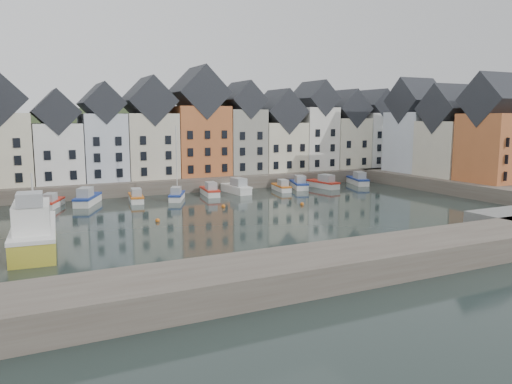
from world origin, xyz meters
TOP-DOWN VIEW (x-y plane):
  - ground at (0.00, 0.00)m, footprint 260.00×260.00m
  - far_quay at (0.00, 30.00)m, footprint 90.00×16.00m
  - right_quay at (37.00, 3.00)m, footprint 14.00×54.00m
  - near_wall at (-10.00, -22.00)m, footprint 50.00×6.00m
  - hillside at (0.02, 56.00)m, footprint 153.60×70.40m
  - far_terrace at (3.21, 28.00)m, footprint 72.37×8.16m
  - right_terrace at (36.00, 8.07)m, footprint 8.30×24.25m
  - mooring_buoys at (-4.00, 5.33)m, footprint 20.50×5.50m
  - boat_a at (-23.72, 18.01)m, footprint 3.61×5.71m
  - boat_b at (-19.33, 18.18)m, footprint 4.63×7.04m
  - boat_c at (-13.03, 17.39)m, footprint 2.51×5.75m
  - boat_d at (-7.53, 16.49)m, footprint 3.86×5.72m
  - boat_e at (-1.84, 18.29)m, footprint 2.66×6.16m
  - boat_f at (2.66, 18.83)m, footprint 2.67×6.97m
  - boat_g at (10.00, 17.63)m, footprint 2.61×5.58m
  - boat_h at (13.81, 18.59)m, footprint 4.00×6.66m
  - boat_i at (17.82, 17.57)m, footprint 2.89×6.71m
  - boat_j at (25.64, 18.47)m, footprint 3.98×6.83m
  - large_vessel at (-26.81, -3.80)m, footprint 4.57×13.27m

SIDE VIEW (x-z plane):
  - hillside at x=0.02m, z-range -49.96..14.04m
  - ground at x=0.00m, z-range 0.00..0.00m
  - mooring_buoys at x=-4.00m, z-range -0.10..0.40m
  - boat_g at x=10.00m, z-range -0.42..1.64m
  - boat_a at x=-23.72m, z-range -0.43..1.68m
  - boat_c at x=-13.03m, z-range -0.43..1.70m
  - boat_e at x=-1.84m, z-range -0.46..1.82m
  - boat_d at x=-7.53m, z-range -4.58..5.95m
  - boat_h at x=13.81m, z-range -0.49..1.95m
  - boat_i at x=17.82m, z-range -0.50..1.99m
  - boat_j at x=25.64m, z-range -0.51..2.00m
  - boat_b at x=-19.33m, z-range -0.53..2.07m
  - boat_f at x=2.66m, z-range -0.53..2.09m
  - far_quay at x=0.00m, z-range 0.00..2.00m
  - right_quay at x=37.00m, z-range 0.00..2.00m
  - near_wall at x=-10.00m, z-range 0.00..2.00m
  - large_vessel at x=-26.81m, z-range -1.80..4.99m
  - far_terrace at x=3.21m, z-range -0.01..17.76m
  - right_terrace at x=36.00m, z-range 0.73..17.10m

